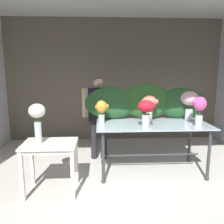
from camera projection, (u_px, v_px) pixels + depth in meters
name	position (u px, v px, depth m)	size (l,w,h in m)	color
ground_plane	(120.00, 166.00, 4.13)	(7.79, 7.79, 0.00)	silver
wall_back	(114.00, 81.00, 5.60)	(5.29, 0.12, 2.93)	#706656
display_table_glass	(152.00, 130.00, 3.80)	(1.84, 0.96, 0.86)	#ADC0D0
side_table_white	(50.00, 150.00, 3.16)	(0.74, 0.54, 0.73)	silver
florist	(98.00, 109.00, 4.33)	(0.62, 0.24, 1.59)	#232328
foliage_backdrop	(147.00, 102.00, 4.08)	(2.18, 0.31, 0.64)	#28562D
vase_coral_roses	(149.00, 105.00, 3.77)	(0.28, 0.25, 0.46)	silver
vase_sunset_stock	(102.00, 110.00, 3.71)	(0.23, 0.18, 0.38)	silver
vase_blush_freesia	(189.00, 101.00, 3.91)	(0.30, 0.30, 0.51)	silver
vase_crimson_lilies	(146.00, 111.00, 3.38)	(0.26, 0.26, 0.43)	silver
vase_fuchsia_dahlias	(199.00, 108.00, 3.52)	(0.22, 0.20, 0.46)	silver
vase_white_roses_tall	(37.00, 117.00, 3.07)	(0.23, 0.22, 0.55)	silver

